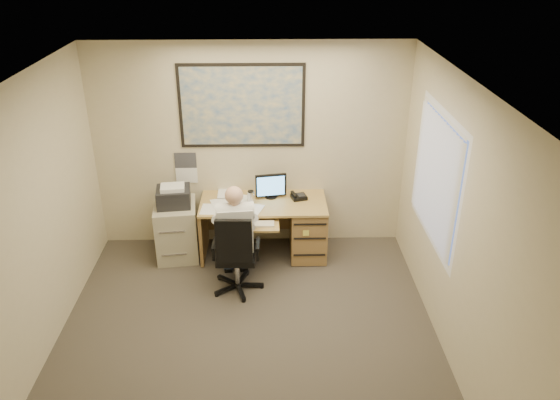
{
  "coord_description": "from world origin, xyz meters",
  "views": [
    {
      "loc": [
        0.24,
        -4.32,
        3.84
      ],
      "look_at": [
        0.36,
        1.3,
        1.06
      ],
      "focal_mm": 35.0,
      "sensor_mm": 36.0,
      "label": 1
    }
  ],
  "objects_px": {
    "desk": "(289,223)",
    "filing_cabinet": "(176,225)",
    "office_chair": "(237,268)",
    "person": "(236,239)"
  },
  "relations": [
    {
      "from": "office_chair",
      "to": "person",
      "type": "height_order",
      "value": "person"
    },
    {
      "from": "desk",
      "to": "office_chair",
      "type": "height_order",
      "value": "desk"
    },
    {
      "from": "desk",
      "to": "person",
      "type": "height_order",
      "value": "person"
    },
    {
      "from": "office_chair",
      "to": "filing_cabinet",
      "type": "bearing_deg",
      "value": 136.45
    },
    {
      "from": "desk",
      "to": "filing_cabinet",
      "type": "relative_size",
      "value": 1.59
    },
    {
      "from": "desk",
      "to": "filing_cabinet",
      "type": "bearing_deg",
      "value": -178.89
    },
    {
      "from": "desk",
      "to": "filing_cabinet",
      "type": "distance_m",
      "value": 1.46
    },
    {
      "from": "office_chair",
      "to": "person",
      "type": "bearing_deg",
      "value": 92.79
    },
    {
      "from": "desk",
      "to": "office_chair",
      "type": "relative_size",
      "value": 1.54
    },
    {
      "from": "desk",
      "to": "person",
      "type": "relative_size",
      "value": 1.21
    }
  ]
}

